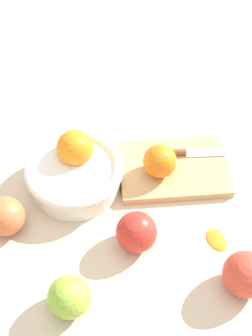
% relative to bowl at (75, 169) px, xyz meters
% --- Properties ---
extents(ground_plane, '(2.40, 2.40, 0.00)m').
position_rel_bowl_xyz_m(ground_plane, '(0.11, -0.11, -0.04)').
color(ground_plane, beige).
extents(bowl, '(0.20, 0.20, 0.11)m').
position_rel_bowl_xyz_m(bowl, '(0.00, 0.00, 0.00)').
color(bowl, white).
rests_on(bowl, ground_plane).
extents(cutting_board, '(0.26, 0.20, 0.02)m').
position_rel_bowl_xyz_m(cutting_board, '(0.20, -0.03, -0.03)').
color(cutting_board, tan).
rests_on(cutting_board, ground_plane).
extents(orange_on_board, '(0.07, 0.07, 0.07)m').
position_rel_bowl_xyz_m(orange_on_board, '(0.17, -0.04, 0.01)').
color(orange_on_board, orange).
rests_on(orange_on_board, cutting_board).
extents(knife, '(0.15, 0.06, 0.01)m').
position_rel_bowl_xyz_m(knife, '(0.25, -0.01, -0.02)').
color(knife, silver).
rests_on(knife, cutting_board).
extents(apple_front_right, '(0.08, 0.08, 0.08)m').
position_rel_bowl_xyz_m(apple_front_right, '(0.23, -0.31, -0.00)').
color(apple_front_right, '#D6422D').
rests_on(apple_front_right, ground_plane).
extents(apple_front_left, '(0.08, 0.08, 0.08)m').
position_rel_bowl_xyz_m(apple_front_left, '(0.07, -0.18, -0.00)').
color(apple_front_left, red).
rests_on(apple_front_left, ground_plane).
extents(apple_front_left_2, '(0.07, 0.07, 0.07)m').
position_rel_bowl_xyz_m(apple_front_left_2, '(-0.07, -0.26, -0.01)').
color(apple_front_left_2, '#8EB738').
rests_on(apple_front_left_2, ground_plane).
extents(apple_back_left, '(0.08, 0.08, 0.08)m').
position_rel_bowl_xyz_m(apple_back_left, '(-0.15, -0.07, -0.00)').
color(apple_back_left, '#CC6638').
rests_on(apple_back_left, ground_plane).
extents(citrus_peel, '(0.04, 0.05, 0.01)m').
position_rel_bowl_xyz_m(citrus_peel, '(0.22, -0.22, -0.04)').
color(citrus_peel, orange).
rests_on(citrus_peel, ground_plane).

